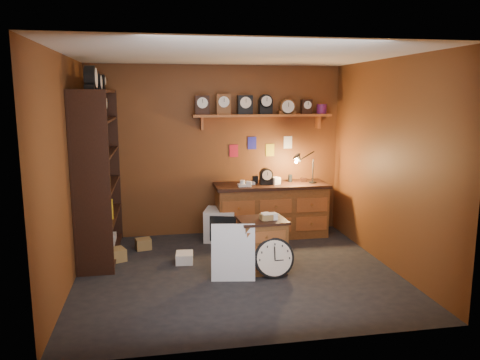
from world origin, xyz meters
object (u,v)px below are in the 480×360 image
shelving_unit (96,168)px  workbench (271,207)px  low_cabinet (262,242)px  big_round_clock (274,258)px

shelving_unit → workbench: bearing=10.7°
workbench → low_cabinet: workbench is taller
low_cabinet → big_round_clock: (0.09, -0.26, -0.13)m
workbench → low_cabinet: (-0.48, -1.46, -0.10)m
workbench → low_cabinet: size_ratio=2.34×
shelving_unit → workbench: (2.61, 0.49, -0.78)m
low_cabinet → big_round_clock: size_ratio=1.52×
shelving_unit → low_cabinet: (2.13, -0.96, -0.88)m
shelving_unit → workbench: size_ratio=1.43×
big_round_clock → shelving_unit: bearing=151.2°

